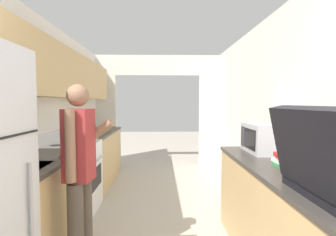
# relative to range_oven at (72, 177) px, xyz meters

# --- Properties ---
(wall_left) EXTENTS (0.38, 7.62, 2.50)m
(wall_left) POSITION_rel_range_oven_xyz_m (-0.26, -0.29, 1.02)
(wall_left) COLOR white
(wall_left) RESTS_ON ground_plane
(wall_right) EXTENTS (0.06, 7.62, 2.50)m
(wall_right) POSITION_rel_range_oven_xyz_m (2.52, -0.68, 0.79)
(wall_right) COLOR white
(wall_right) RESTS_ON ground_plane
(wall_far_with_doorway) EXTENTS (3.20, 0.06, 2.50)m
(wall_far_with_doorway) POSITION_rel_range_oven_xyz_m (1.09, 2.56, 1.00)
(wall_far_with_doorway) COLOR white
(wall_far_with_doorway) RESTS_ON ground_plane
(counter_left) EXTENTS (0.62, 3.98, 0.91)m
(counter_left) POSITION_rel_range_oven_xyz_m (-0.01, 0.33, -0.00)
(counter_left) COLOR tan
(counter_left) RESTS_ON ground_plane
(counter_right) EXTENTS (0.62, 2.23, 0.91)m
(counter_right) POSITION_rel_range_oven_xyz_m (2.19, -1.42, -0.01)
(counter_right) COLOR tan
(counter_right) RESTS_ON ground_plane
(range_oven) EXTENTS (0.66, 0.77, 1.05)m
(range_oven) POSITION_rel_range_oven_xyz_m (0.00, 0.00, 0.00)
(range_oven) COLOR white
(range_oven) RESTS_ON ground_plane
(person) EXTENTS (0.52, 0.41, 1.59)m
(person) POSITION_rel_range_oven_xyz_m (0.48, -1.25, 0.39)
(person) COLOR #4C4238
(person) RESTS_ON ground_plane
(microwave) EXTENTS (0.39, 0.53, 0.30)m
(microwave) POSITION_rel_range_oven_xyz_m (2.28, -0.68, 0.60)
(microwave) COLOR #B7B7BC
(microwave) RESTS_ON counter_right
(book_stack) EXTENTS (0.24, 0.32, 0.11)m
(book_stack) POSITION_rel_range_oven_xyz_m (2.21, -1.34, 0.51)
(book_stack) COLOR #33894C
(book_stack) RESTS_ON counter_right
(knife) EXTENTS (0.13, 0.31, 0.02)m
(knife) POSITION_rel_range_oven_xyz_m (0.04, 0.47, 0.46)
(knife) COLOR #B7B7BC
(knife) RESTS_ON counter_left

